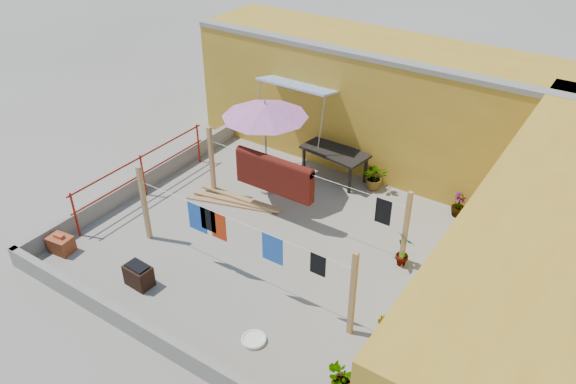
# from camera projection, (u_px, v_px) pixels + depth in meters

# --- Properties ---
(ground) EXTENTS (80.00, 80.00, 0.00)m
(ground) POSITION_uv_depth(u_px,v_px,m) (279.00, 244.00, 12.19)
(ground) COLOR #9E998E
(ground) RESTS_ON ground
(wall_back) EXTENTS (11.00, 3.27, 3.21)m
(wall_back) POSITION_uv_depth(u_px,v_px,m) (398.00, 107.00, 14.37)
(wall_back) COLOR gold
(wall_back) RESTS_ON ground
(wall_right) EXTENTS (2.40, 9.00, 3.20)m
(wall_right) POSITION_uv_depth(u_px,v_px,m) (548.00, 276.00, 8.89)
(wall_right) COLOR gold
(wall_right) RESTS_ON ground
(parapet_front) EXTENTS (8.30, 0.16, 0.44)m
(parapet_front) POSITION_uv_depth(u_px,v_px,m) (160.00, 341.00, 9.56)
(parapet_front) COLOR gray
(parapet_front) RESTS_ON ground
(parapet_left) EXTENTS (0.16, 7.30, 0.44)m
(parapet_left) POSITION_uv_depth(u_px,v_px,m) (144.00, 181.00, 13.98)
(parapet_left) COLOR gray
(parapet_left) RESTS_ON ground
(red_railing) EXTENTS (0.05, 4.20, 1.10)m
(red_railing) POSITION_uv_depth(u_px,v_px,m) (142.00, 169.00, 13.47)
(red_railing) COLOR maroon
(red_railing) RESTS_ON ground
(clothesline_rig) EXTENTS (5.09, 2.35, 1.80)m
(clothesline_rig) POSITION_uv_depth(u_px,v_px,m) (273.00, 184.00, 12.23)
(clothesline_rig) COLOR tan
(clothesline_rig) RESTS_ON ground
(patio_umbrella) EXTENTS (2.43, 2.43, 2.42)m
(patio_umbrella) POSITION_uv_depth(u_px,v_px,m) (265.00, 111.00, 12.83)
(patio_umbrella) COLOR gray
(patio_umbrella) RESTS_ON ground
(outdoor_table) EXTENTS (1.79, 1.07, 0.79)m
(outdoor_table) POSITION_uv_depth(u_px,v_px,m) (335.00, 153.00, 14.17)
(outdoor_table) COLOR black
(outdoor_table) RESTS_ON ground
(brick_stack) EXTENTS (0.54, 0.42, 0.44)m
(brick_stack) POSITION_uv_depth(u_px,v_px,m) (61.00, 244.00, 11.88)
(brick_stack) COLOR #B05128
(brick_stack) RESTS_ON ground
(lumber_pile) EXTENTS (2.34, 0.82, 0.14)m
(lumber_pile) POSITION_uv_depth(u_px,v_px,m) (235.00, 201.00, 13.49)
(lumber_pile) COLOR tan
(lumber_pile) RESTS_ON ground
(brazier) EXTENTS (0.55, 0.38, 0.48)m
(brazier) POSITION_uv_depth(u_px,v_px,m) (139.00, 275.00, 10.97)
(brazier) COLOR black
(brazier) RESTS_ON ground
(white_basin) EXTENTS (0.45, 0.45, 0.08)m
(white_basin) POSITION_uv_depth(u_px,v_px,m) (254.00, 339.00, 9.83)
(white_basin) COLOR white
(white_basin) RESTS_ON ground
(water_jug_a) EXTENTS (0.21, 0.21, 0.33)m
(water_jug_a) POSITION_uv_depth(u_px,v_px,m) (461.00, 251.00, 11.76)
(water_jug_a) COLOR white
(water_jug_a) RESTS_ON ground
(water_jug_b) EXTENTS (0.22, 0.22, 0.34)m
(water_jug_b) POSITION_uv_depth(u_px,v_px,m) (440.00, 269.00, 11.27)
(water_jug_b) COLOR white
(water_jug_b) RESTS_ON ground
(green_hose) EXTENTS (0.54, 0.54, 0.08)m
(green_hose) POSITION_uv_depth(u_px,v_px,m) (454.00, 248.00, 12.01)
(green_hose) COLOR #19741C
(green_hose) RESTS_ON ground
(plant_back_a) EXTENTS (0.80, 0.76, 0.70)m
(plant_back_a) POSITION_uv_depth(u_px,v_px,m) (375.00, 176.00, 13.91)
(plant_back_a) COLOR #1F601B
(plant_back_a) RESTS_ON ground
(plant_back_b) EXTENTS (0.39, 0.39, 0.58)m
(plant_back_b) POSITION_uv_depth(u_px,v_px,m) (459.00, 205.00, 12.94)
(plant_back_b) COLOR #1F601B
(plant_back_b) RESTS_ON ground
(plant_right_a) EXTENTS (0.55, 0.51, 0.86)m
(plant_right_a) POSITION_uv_depth(u_px,v_px,m) (404.00, 249.00, 11.36)
(plant_right_a) COLOR #1F601B
(plant_right_a) RESTS_ON ground
(plant_right_b) EXTENTS (0.45, 0.47, 0.68)m
(plant_right_b) POSITION_uv_depth(u_px,v_px,m) (386.00, 334.00, 9.55)
(plant_right_b) COLOR #1F601B
(plant_right_b) RESTS_ON ground
(plant_right_c) EXTENTS (0.66, 0.69, 0.59)m
(plant_right_c) POSITION_uv_depth(u_px,v_px,m) (343.00, 381.00, 8.78)
(plant_right_c) COLOR #1F601B
(plant_right_c) RESTS_ON ground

